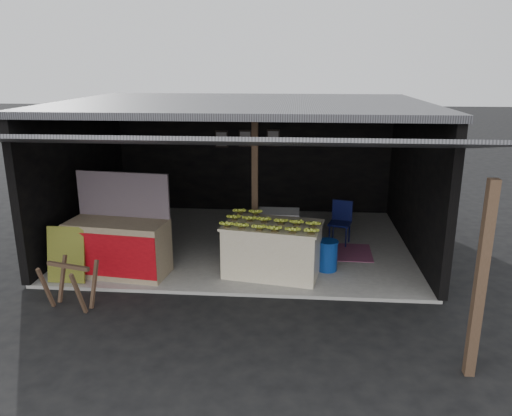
# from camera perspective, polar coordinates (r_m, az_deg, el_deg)

# --- Properties ---
(ground) EXTENTS (80.00, 80.00, 0.00)m
(ground) POSITION_cam_1_polar(r_m,az_deg,el_deg) (8.46, -3.29, -10.03)
(ground) COLOR black
(ground) RESTS_ON ground
(concrete_slab) EXTENTS (7.00, 5.00, 0.06)m
(concrete_slab) POSITION_cam_1_polar(r_m,az_deg,el_deg) (10.73, -1.45, -4.02)
(concrete_slab) COLOR gray
(concrete_slab) RESTS_ON ground
(shophouse) EXTENTS (7.40, 7.29, 3.02)m
(shophouse) POSITION_cam_1_polar(r_m,az_deg,el_deg) (10.51, -1.33, 7.24)
(shophouse) COLOR black
(shophouse) RESTS_ON ground
(banana_table) EXTENTS (1.86, 1.32, 0.94)m
(banana_table) POSITION_cam_1_polar(r_m,az_deg,el_deg) (8.98, 1.90, -4.68)
(banana_table) COLOR silver
(banana_table) RESTS_ON concrete_slab
(banana_pile) EXTENTS (1.72, 1.20, 0.19)m
(banana_pile) POSITION_cam_1_polar(r_m,az_deg,el_deg) (8.80, 1.93, -1.26)
(banana_pile) COLOR yellow
(banana_pile) RESTS_ON banana_table
(white_crate) EXTENTS (0.82, 0.57, 0.90)m
(white_crate) POSITION_cam_1_polar(r_m,az_deg,el_deg) (9.88, 2.55, -2.86)
(white_crate) COLOR white
(white_crate) RESTS_ON concrete_slab
(neighbor_stall) EXTENTS (1.84, 1.00, 1.81)m
(neighbor_stall) POSITION_cam_1_polar(r_m,az_deg,el_deg) (9.29, -15.46, -4.14)
(neighbor_stall) COLOR #998466
(neighbor_stall) RESTS_ON concrete_slab
(green_signboard) EXTENTS (0.66, 0.23, 0.98)m
(green_signboard) POSITION_cam_1_polar(r_m,az_deg,el_deg) (9.26, -20.89, -5.01)
(green_signboard) COLOR black
(green_signboard) RESTS_ON concrete_slab
(sawhorse) EXTENTS (0.81, 0.81, 0.75)m
(sawhorse) POSITION_cam_1_polar(r_m,az_deg,el_deg) (8.38, -20.52, -7.79)
(sawhorse) COLOR #503728
(sawhorse) RESTS_ON ground
(water_barrel) EXTENTS (0.37, 0.37, 0.54)m
(water_barrel) POSITION_cam_1_polar(r_m,az_deg,el_deg) (9.29, 8.16, -5.47)
(water_barrel) COLOR navy
(water_barrel) RESTS_ON concrete_slab
(plastic_chair) EXTENTS (0.53, 0.53, 0.91)m
(plastic_chair) POSITION_cam_1_polar(r_m,az_deg,el_deg) (10.65, 9.69, -1.19)
(plastic_chair) COLOR #0A0E38
(plastic_chair) RESTS_ON concrete_slab
(magenta_rug) EXTENTS (1.53, 1.04, 0.01)m
(magenta_rug) POSITION_cam_1_polar(r_m,az_deg,el_deg) (10.27, 8.89, -4.95)
(magenta_rug) COLOR maroon
(magenta_rug) RESTS_ON concrete_slab
(picture_frames) EXTENTS (1.62, 0.04, 0.46)m
(picture_frames) POSITION_cam_1_polar(r_m,az_deg,el_deg) (12.60, -1.09, 7.94)
(picture_frames) COLOR black
(picture_frames) RESTS_ON shophouse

